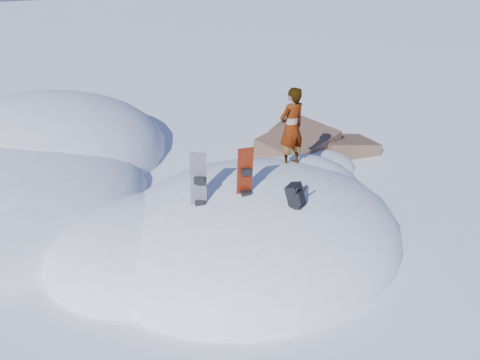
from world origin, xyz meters
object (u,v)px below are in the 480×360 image
snowboard_red (245,185)px  snowboard_dark (199,194)px  person (291,128)px  backpack (296,196)px

snowboard_red → snowboard_dark: bearing=175.5°
snowboard_dark → person: person is taller
backpack → snowboard_dark: bearing=117.1°
snowboard_dark → backpack: 1.90m
snowboard_red → person: 2.26m
snowboard_dark → snowboard_red: bearing=16.0°
snowboard_dark → person: (2.78, 0.89, 0.61)m
snowboard_dark → backpack: snowboard_dark is taller
snowboard_red → backpack: bearing=-35.0°
snowboard_red → person: (1.89, 1.13, 0.52)m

